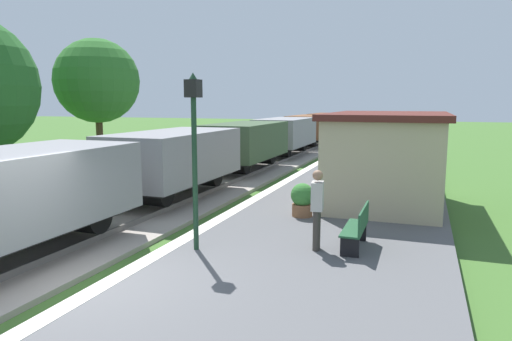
{
  "coord_description": "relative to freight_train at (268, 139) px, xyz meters",
  "views": [
    {
      "loc": [
        5.43,
        -6.17,
        3.36
      ],
      "look_at": [
        0.5,
        7.37,
        1.21
      ],
      "focal_mm": 32.33,
      "sensor_mm": 36.0,
      "label": 1
    }
  ],
  "objects": [
    {
      "name": "lamp_post_near",
      "position": [
        3.4,
        -14.95,
        1.41
      ],
      "size": [
        0.28,
        0.28,
        3.7
      ],
      "color": "#193823",
      "rests_on": "platform_slab"
    },
    {
      "name": "platform_slab",
      "position": [
        5.6,
        -17.25,
        -1.27
      ],
      "size": [
        6.0,
        60.0,
        0.25
      ],
      "primitive_type": "cube",
      "color": "#565659",
      "rests_on": "ground"
    },
    {
      "name": "platform_edge_stripe",
      "position": [
        2.8,
        -17.25,
        -1.14
      ],
      "size": [
        0.36,
        60.0,
        0.01
      ],
      "primitive_type": "cube",
      "color": "silver",
      "rests_on": "platform_slab"
    },
    {
      "name": "station_hut",
      "position": [
        6.8,
        -8.53,
        0.26
      ],
      "size": [
        3.5,
        5.8,
        2.78
      ],
      "color": "tan",
      "rests_on": "platform_slab"
    },
    {
      "name": "potted_planter",
      "position": [
        4.8,
        -11.38,
        -0.67
      ],
      "size": [
        0.64,
        0.64,
        0.92
      ],
      "color": "brown",
      "rests_on": "platform_slab"
    },
    {
      "name": "freight_train",
      "position": [
        0.0,
        0.0,
        0.0
      ],
      "size": [
        2.5,
        39.2,
        2.12
      ],
      "color": "gray",
      "rests_on": "rail_near"
    },
    {
      "name": "person_waiting",
      "position": [
        5.81,
        -14.09,
        -0.21
      ],
      "size": [
        0.29,
        0.41,
        1.71
      ],
      "rotation": [
        0.0,
        0.0,
        3.27
      ],
      "color": "#38332D",
      "rests_on": "platform_slab"
    },
    {
      "name": "rail_near",
      "position": [
        0.72,
        -17.25,
        -1.21
      ],
      "size": [
        0.07,
        60.0,
        0.14
      ],
      "primitive_type": "cube",
      "color": "slate",
      "rests_on": "track_ballast"
    },
    {
      "name": "ground_plane",
      "position": [
        2.4,
        -17.25,
        -1.4
      ],
      "size": [
        160.0,
        160.0,
        0.0
      ],
      "primitive_type": "plane",
      "color": "#3D6628"
    },
    {
      "name": "tree_trackside_far",
      "position": [
        -4.77,
        -7.72,
        2.8
      ],
      "size": [
        3.4,
        3.4,
        5.91
      ],
      "color": "#4C3823",
      "rests_on": "ground"
    },
    {
      "name": "bench_near_hut",
      "position": [
        6.61,
        -13.73,
        -0.68
      ],
      "size": [
        0.42,
        1.5,
        0.91
      ],
      "color": "#1E4C2D",
      "rests_on": "platform_slab"
    }
  ]
}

